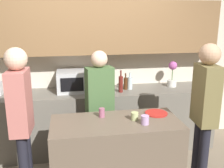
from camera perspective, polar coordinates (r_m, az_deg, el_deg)
back_wall at (r=3.97m, az=-4.50°, el=8.11°), size 6.40×0.40×2.70m
back_counter at (r=3.98m, az=-3.82°, el=-7.94°), size 3.60×0.62×0.92m
kitchen_island at (r=3.05m, az=0.82°, el=-15.89°), size 1.39×0.64×0.89m
microwave at (r=3.84m, az=-8.02°, el=0.64°), size 0.52×0.39×0.30m
potted_plant at (r=4.14m, az=12.99°, el=2.14°), size 0.14×0.14×0.40m
bottle_0 at (r=3.75m, az=1.92°, el=0.03°), size 0.06×0.06×0.32m
bottle_1 at (r=3.90m, az=2.95°, el=0.16°), size 0.06×0.06×0.25m
bottle_2 at (r=3.93m, az=3.91°, el=0.28°), size 0.08×0.08×0.25m
plate_on_island at (r=3.08m, az=9.60°, el=-6.29°), size 0.26×0.26×0.01m
cup_0 at (r=2.78m, az=7.18°, el=-7.75°), size 0.09×0.09×0.09m
cup_1 at (r=2.94m, az=-2.24°, el=-6.24°), size 0.07×0.07×0.10m
cup_2 at (r=2.87m, az=4.96°, el=-6.99°), size 0.08×0.08×0.09m
person_left at (r=2.84m, az=-19.20°, el=-6.31°), size 0.22×0.35×1.71m
person_center at (r=3.05m, az=19.54°, el=-4.65°), size 0.23×0.35×1.72m
person_right at (r=3.35m, az=-2.70°, el=-3.76°), size 0.37×0.25×1.58m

